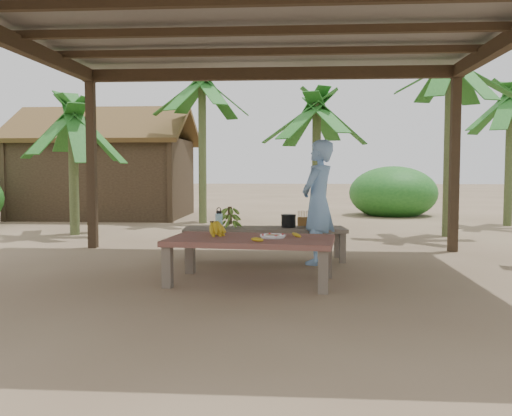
# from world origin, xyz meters

# --- Properties ---
(ground) EXTENTS (80.00, 80.00, 0.00)m
(ground) POSITION_xyz_m (0.00, 0.00, 0.00)
(ground) COLOR brown
(ground) RESTS_ON ground
(pavilion) EXTENTS (6.60, 5.60, 2.95)m
(pavilion) POSITION_xyz_m (-0.01, -0.01, 2.78)
(pavilion) COLOR black
(pavilion) RESTS_ON ground
(work_table) EXTENTS (1.89, 1.18, 0.50)m
(work_table) POSITION_xyz_m (-0.07, -0.29, 0.43)
(work_table) COLOR brown
(work_table) RESTS_ON ground
(bench) EXTENTS (2.24, 0.79, 0.45)m
(bench) POSITION_xyz_m (-0.00, 1.24, 0.39)
(bench) COLOR brown
(bench) RESTS_ON ground
(ripe_banana_bunch) EXTENTS (0.34, 0.30, 0.18)m
(ripe_banana_bunch) POSITION_xyz_m (-0.53, -0.13, 0.59)
(ripe_banana_bunch) COLOR gold
(ripe_banana_bunch) RESTS_ON work_table
(plate) EXTENTS (0.28, 0.28, 0.04)m
(plate) POSITION_xyz_m (0.17, -0.29, 0.52)
(plate) COLOR white
(plate) RESTS_ON work_table
(loose_banana_front) EXTENTS (0.15, 0.09, 0.04)m
(loose_banana_front) POSITION_xyz_m (0.03, -0.62, 0.52)
(loose_banana_front) COLOR gold
(loose_banana_front) RESTS_ON work_table
(loose_banana_side) EXTENTS (0.12, 0.17, 0.04)m
(loose_banana_side) POSITION_xyz_m (0.43, -0.18, 0.52)
(loose_banana_side) COLOR gold
(loose_banana_side) RESTS_ON work_table
(water_flask) EXTENTS (0.08, 0.08, 0.31)m
(water_flask) POSITION_xyz_m (-0.46, 0.00, 0.63)
(water_flask) COLOR #40A8CA
(water_flask) RESTS_ON work_table
(green_banana_stalk) EXTENTS (0.29, 0.29, 0.31)m
(green_banana_stalk) POSITION_xyz_m (-0.48, 1.20, 0.60)
(green_banana_stalk) COLOR #598C2D
(green_banana_stalk) RESTS_ON bench
(cooking_pot) EXTENTS (0.20, 0.20, 0.17)m
(cooking_pot) POSITION_xyz_m (0.32, 1.35, 0.53)
(cooking_pot) COLOR black
(cooking_pot) RESTS_ON bench
(skewer_rack) EXTENTS (0.19, 0.10, 0.24)m
(skewer_rack) POSITION_xyz_m (0.52, 1.24, 0.57)
(skewer_rack) COLOR #A57F47
(skewer_rack) RESTS_ON bench
(woman) EXTENTS (0.63, 0.71, 1.63)m
(woman) POSITION_xyz_m (0.71, 1.01, 0.82)
(woman) COLOR #6F9BD3
(woman) RESTS_ON ground
(hut) EXTENTS (4.40, 3.43, 2.85)m
(hut) POSITION_xyz_m (-4.50, 8.00, 1.10)
(hut) COLOR black
(hut) RESTS_ON ground
(banana_plant_ne) EXTENTS (1.80, 1.80, 3.44)m
(banana_plant_ne) POSITION_xyz_m (3.21, 4.24, 2.94)
(banana_plant_ne) COLOR #596638
(banana_plant_ne) RESTS_ON ground
(banana_plant_n) EXTENTS (1.80, 1.80, 2.79)m
(banana_plant_n) POSITION_xyz_m (0.83, 5.45, 2.31)
(banana_plant_n) COLOR #596638
(banana_plant_n) RESTS_ON ground
(banana_plant_nw) EXTENTS (1.80, 1.80, 3.49)m
(banana_plant_nw) POSITION_xyz_m (-1.73, 6.45, 2.99)
(banana_plant_nw) COLOR #596638
(banana_plant_nw) RESTS_ON ground
(banana_plant_w) EXTENTS (1.80, 1.80, 2.47)m
(banana_plant_w) POSITION_xyz_m (-3.77, 3.99, 2.00)
(banana_plant_w) COLOR #596638
(banana_plant_w) RESTS_ON ground
(banana_plant_far) EXTENTS (1.80, 1.80, 3.05)m
(banana_plant_far) POSITION_xyz_m (5.06, 6.35, 2.56)
(banana_plant_far) COLOR #596638
(banana_plant_far) RESTS_ON ground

